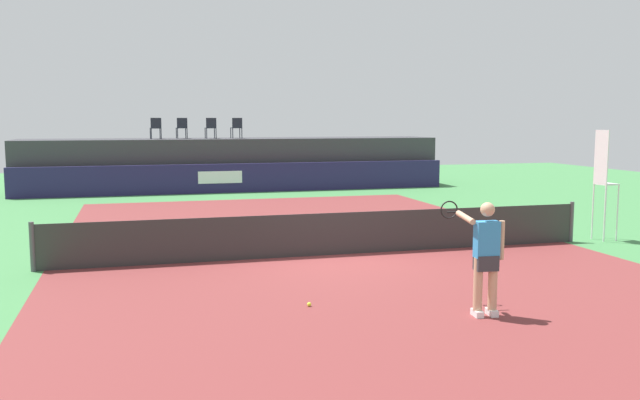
# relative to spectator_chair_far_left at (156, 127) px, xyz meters

# --- Properties ---
(ground_plane) EXTENTS (48.00, 48.00, 0.00)m
(ground_plane) POSITION_rel_spectator_chair_far_left_xyz_m (3.31, -12.06, -2.69)
(ground_plane) COLOR #3D7A42
(court_inner) EXTENTS (12.00, 22.00, 0.00)m
(court_inner) POSITION_rel_spectator_chair_far_left_xyz_m (3.31, -15.06, -2.69)
(court_inner) COLOR maroon
(court_inner) RESTS_ON ground
(sponsor_wall) EXTENTS (18.00, 0.22, 1.20)m
(sponsor_wall) POSITION_rel_spectator_chair_far_left_xyz_m (3.31, -1.56, -2.09)
(sponsor_wall) COLOR #231E4C
(sponsor_wall) RESTS_ON ground
(spectator_platform) EXTENTS (18.00, 2.80, 2.20)m
(spectator_platform) POSITION_rel_spectator_chair_far_left_xyz_m (3.31, 0.24, -1.59)
(spectator_platform) COLOR #38383D
(spectator_platform) RESTS_ON ground
(spectator_chair_far_left) EXTENTS (0.47, 0.47, 0.89)m
(spectator_chair_far_left) POSITION_rel_spectator_chair_far_left_xyz_m (0.00, 0.00, 0.00)
(spectator_chair_far_left) COLOR #1E232D
(spectator_chair_far_left) RESTS_ON spectator_platform
(spectator_chair_left) EXTENTS (0.47, 0.47, 0.89)m
(spectator_chair_left) POSITION_rel_spectator_chair_far_left_xyz_m (1.10, 0.32, 0.00)
(spectator_chair_left) COLOR #1E232D
(spectator_chair_left) RESTS_ON spectator_platform
(spectator_chair_center) EXTENTS (0.47, 0.47, 0.89)m
(spectator_chair_center) POSITION_rel_spectator_chair_far_left_xyz_m (2.31, 0.03, 0.00)
(spectator_chair_center) COLOR #1E232D
(spectator_chair_center) RESTS_ON spectator_platform
(spectator_chair_right) EXTENTS (0.47, 0.47, 0.89)m
(spectator_chair_right) POSITION_rel_spectator_chair_far_left_xyz_m (3.43, 0.05, 0.00)
(spectator_chair_right) COLOR #1E232D
(spectator_chair_right) RESTS_ON spectator_platform
(umpire_chair) EXTENTS (0.48, 0.48, 2.76)m
(umpire_chair) POSITION_rel_spectator_chair_far_left_xyz_m (10.37, -15.07, -1.11)
(umpire_chair) COLOR white
(umpire_chair) RESTS_ON ground
(tennis_net) EXTENTS (12.40, 0.02, 0.95)m
(tennis_net) POSITION_rel_spectator_chair_far_left_xyz_m (3.31, -15.06, -2.22)
(tennis_net) COLOR #2D2D2D
(tennis_net) RESTS_ON ground
(net_post_near) EXTENTS (0.10, 0.10, 1.00)m
(net_post_near) POSITION_rel_spectator_chair_far_left_xyz_m (-2.89, -15.06, -2.19)
(net_post_near) COLOR #4C4C51
(net_post_near) RESTS_ON ground
(net_post_far) EXTENTS (0.10, 0.10, 1.00)m
(net_post_far) POSITION_rel_spectator_chair_far_left_xyz_m (9.51, -15.06, -2.19)
(net_post_far) COLOR #4C4C51
(net_post_far) RESTS_ON ground
(tennis_player) EXTENTS (0.61, 1.17, 1.77)m
(tennis_player) POSITION_rel_spectator_chair_far_left_xyz_m (4.27, -20.16, -1.73)
(tennis_player) COLOR white
(tennis_player) RESTS_ON court_inner
(tennis_ball) EXTENTS (0.07, 0.07, 0.07)m
(tennis_ball) POSITION_rel_spectator_chair_far_left_xyz_m (1.79, -18.97, -2.66)
(tennis_ball) COLOR #D8EA33
(tennis_ball) RESTS_ON court_inner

